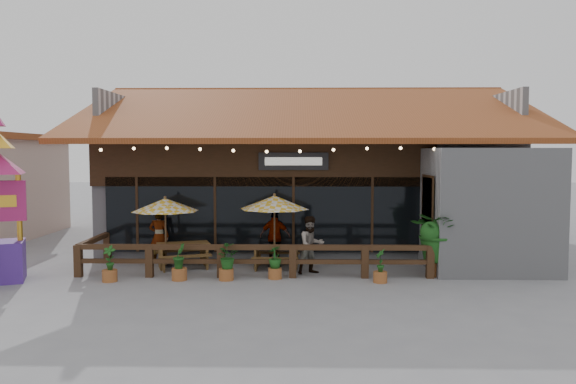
{
  "coord_description": "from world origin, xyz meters",
  "views": [
    {
      "loc": [
        -0.36,
        -15.89,
        3.47
      ],
      "look_at": [
        -0.67,
        1.5,
        2.25
      ],
      "focal_mm": 35.0,
      "sensor_mm": 36.0,
      "label": 1
    }
  ],
  "objects_px": {
    "tropical_plant": "(437,233)",
    "umbrella_right": "(274,203)",
    "umbrella_left": "(165,205)",
    "picnic_table_left": "(183,251)",
    "picnic_table_right": "(276,253)"
  },
  "relations": [
    {
      "from": "umbrella_left",
      "to": "picnic_table_right",
      "type": "height_order",
      "value": "umbrella_left"
    },
    {
      "from": "picnic_table_left",
      "to": "picnic_table_right",
      "type": "relative_size",
      "value": 1.31
    },
    {
      "from": "umbrella_right",
      "to": "picnic_table_left",
      "type": "bearing_deg",
      "value": -177.88
    },
    {
      "from": "umbrella_left",
      "to": "picnic_table_right",
      "type": "bearing_deg",
      "value": -1.88
    },
    {
      "from": "umbrella_right",
      "to": "tropical_plant",
      "type": "bearing_deg",
      "value": -13.59
    },
    {
      "from": "umbrella_left",
      "to": "umbrella_right",
      "type": "bearing_deg",
      "value": 1.3
    },
    {
      "from": "umbrella_left",
      "to": "picnic_table_right",
      "type": "xyz_separation_m",
      "value": [
        3.36,
        -0.11,
        -1.44
      ]
    },
    {
      "from": "picnic_table_right",
      "to": "umbrella_right",
      "type": "bearing_deg",
      "value": 107.97
    },
    {
      "from": "umbrella_right",
      "to": "tropical_plant",
      "type": "relative_size",
      "value": 1.13
    },
    {
      "from": "umbrella_left",
      "to": "umbrella_right",
      "type": "xyz_separation_m",
      "value": [
        3.3,
        0.07,
        0.07
      ]
    },
    {
      "from": "umbrella_right",
      "to": "tropical_plant",
      "type": "distance_m",
      "value": 4.82
    },
    {
      "from": "umbrella_left",
      "to": "picnic_table_left",
      "type": "relative_size",
      "value": 1.42
    },
    {
      "from": "tropical_plant",
      "to": "umbrella_right",
      "type": "bearing_deg",
      "value": 166.41
    },
    {
      "from": "tropical_plant",
      "to": "picnic_table_right",
      "type": "bearing_deg",
      "value": 168.45
    },
    {
      "from": "umbrella_left",
      "to": "umbrella_right",
      "type": "height_order",
      "value": "umbrella_right"
    }
  ]
}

